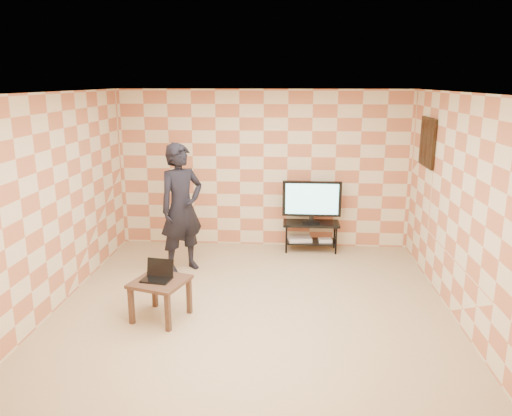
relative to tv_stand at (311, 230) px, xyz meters
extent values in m
plane|color=tan|center=(-0.83, -2.22, -0.36)|extent=(5.00, 5.00, 0.00)
cube|color=beige|center=(-0.83, 0.28, 0.99)|extent=(5.00, 0.02, 2.70)
cube|color=beige|center=(-0.83, -4.72, 0.99)|extent=(5.00, 0.02, 2.70)
cube|color=beige|center=(-3.33, -2.22, 0.99)|extent=(0.02, 5.00, 2.70)
cube|color=beige|center=(1.67, -2.22, 0.99)|extent=(0.02, 5.00, 2.70)
cube|color=white|center=(-0.83, -2.22, 2.34)|extent=(5.00, 5.00, 0.02)
cube|color=black|center=(1.64, -0.67, 1.59)|extent=(0.04, 0.72, 0.72)
cube|color=black|center=(1.64, -0.67, 1.59)|extent=(0.04, 0.03, 0.68)
cube|color=black|center=(1.64, -0.67, 1.59)|extent=(0.04, 0.68, 0.03)
cube|color=black|center=(0.00, 0.00, 0.12)|extent=(0.95, 0.43, 0.04)
cube|color=black|center=(0.00, 0.00, -0.20)|extent=(0.85, 0.38, 0.03)
cylinder|color=black|center=(-0.42, -0.17, -0.11)|extent=(0.03, 0.03, 0.50)
cylinder|color=black|center=(-0.42, 0.17, -0.11)|extent=(0.03, 0.03, 0.50)
cylinder|color=black|center=(0.42, -0.17, -0.11)|extent=(0.03, 0.03, 0.50)
cylinder|color=black|center=(0.42, 0.17, -0.11)|extent=(0.03, 0.03, 0.50)
cube|color=black|center=(0.00, 0.00, 0.15)|extent=(0.29, 0.19, 0.03)
cube|color=black|center=(0.00, 0.00, 0.21)|extent=(0.07, 0.05, 0.08)
cube|color=black|center=(0.00, 0.00, 0.55)|extent=(0.98, 0.07, 0.60)
cube|color=#7DE3E5|center=(0.00, -0.04, 0.55)|extent=(0.88, 0.02, 0.52)
cube|color=silver|center=(-0.19, -0.01, -0.16)|extent=(0.42, 0.33, 0.06)
cube|color=silver|center=(0.24, -0.04, -0.17)|extent=(0.24, 0.18, 0.05)
cube|color=#382318|center=(-1.92, -2.66, 0.12)|extent=(0.76, 0.76, 0.04)
cube|color=#382318|center=(-2.24, -2.82, -0.13)|extent=(0.07, 0.07, 0.46)
cube|color=#382318|center=(-2.08, -2.34, -0.13)|extent=(0.07, 0.07, 0.46)
cube|color=#382318|center=(-1.76, -2.98, -0.13)|extent=(0.07, 0.07, 0.46)
cube|color=#382318|center=(-1.60, -2.50, -0.13)|extent=(0.07, 0.07, 0.46)
cube|color=black|center=(-1.96, -2.67, 0.14)|extent=(0.38, 0.30, 0.02)
cube|color=black|center=(-1.94, -2.55, 0.26)|extent=(0.35, 0.12, 0.22)
imported|color=black|center=(-1.99, -1.02, 0.61)|extent=(0.84, 0.82, 1.95)
camera|label=1|loc=(-0.38, -8.17, 2.47)|focal=35.00mm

